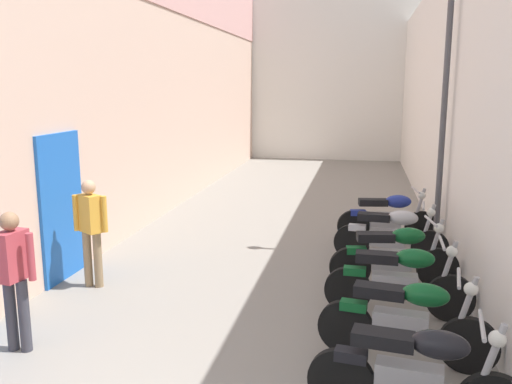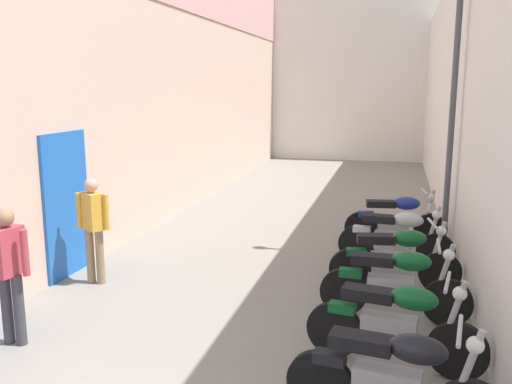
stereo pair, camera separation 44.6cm
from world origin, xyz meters
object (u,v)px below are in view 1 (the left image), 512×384
object	(u,v)px
motorcycle_third	(407,318)
motorcycle_sixth	(391,234)
pedestrian_further_down	(91,225)
motorcycle_fifth	(395,255)
motorcycle_fourth	(400,279)
street_lamp	(439,96)
pedestrian_mid_alley	(14,271)
motorcycle_second	(417,372)
motorcycle_seventh	(388,216)

from	to	relation	value
motorcycle_third	motorcycle_sixth	world-z (taller)	same
pedestrian_further_down	motorcycle_fifth	bearing A→B (deg)	10.24
motorcycle_sixth	motorcycle_third	bearing A→B (deg)	-90.00
motorcycle_fourth	motorcycle_fifth	distance (m)	1.00
motorcycle_third	street_lamp	world-z (taller)	street_lamp
motorcycle_third	street_lamp	size ratio (longest dim) A/B	0.40
pedestrian_further_down	motorcycle_third	bearing A→B (deg)	-18.32
pedestrian_mid_alley	motorcycle_fourth	bearing A→B (deg)	22.56
motorcycle_second	motorcycle_third	size ratio (longest dim) A/B	1.00
motorcycle_fourth	motorcycle_seventh	xyz separation A→B (m)	(-0.00, 3.38, 0.00)
motorcycle_third	pedestrian_mid_alley	xyz separation A→B (m)	(-4.15, -0.53, 0.42)
motorcycle_fourth	pedestrian_further_down	bearing A→B (deg)	176.94
motorcycle_third	motorcycle_fifth	distance (m)	2.19
motorcycle_third	motorcycle_seventh	bearing A→B (deg)	90.00
motorcycle_fourth	motorcycle_seventh	bearing A→B (deg)	90.00
motorcycle_fifth	motorcycle_sixth	xyz separation A→B (m)	(0.00, 1.14, 0.00)
motorcycle_sixth	motorcycle_seventh	xyz separation A→B (m)	(-0.00, 1.23, 0.00)
motorcycle_fourth	motorcycle_sixth	world-z (taller)	same
motorcycle_fifth	motorcycle_sixth	world-z (taller)	same
motorcycle_second	motorcycle_third	bearing A→B (deg)	90.00
motorcycle_seventh	pedestrian_further_down	bearing A→B (deg)	-143.72
motorcycle_fifth	pedestrian_further_down	world-z (taller)	pedestrian_further_down
pedestrian_further_down	street_lamp	bearing A→B (deg)	27.75
motorcycle_seventh	street_lamp	bearing A→B (deg)	-36.88
motorcycle_second	pedestrian_mid_alley	bearing A→B (deg)	172.25
motorcycle_second	motorcycle_fourth	xyz separation A→B (m)	(0.00, 2.29, 0.00)
motorcycle_fourth	motorcycle_fifth	xyz separation A→B (m)	(-0.00, 1.00, 0.00)
motorcycle_fourth	motorcycle_fifth	size ratio (longest dim) A/B	1.01
motorcycle_third	pedestrian_further_down	xyz separation A→B (m)	(-4.29, 1.42, 0.42)
motorcycle_seventh	pedestrian_mid_alley	distance (m)	6.59
motorcycle_second	motorcycle_sixth	xyz separation A→B (m)	(0.00, 4.44, 0.00)
motorcycle_second	pedestrian_further_down	bearing A→B (deg)	149.56
motorcycle_sixth	pedestrian_mid_alley	bearing A→B (deg)	-137.00
motorcycle_third	motorcycle_second	bearing A→B (deg)	-90.00
motorcycle_sixth	pedestrian_further_down	distance (m)	4.71
motorcycle_fifth	pedestrian_mid_alley	size ratio (longest dim) A/B	1.17
motorcycle_seventh	pedestrian_further_down	distance (m)	5.33
motorcycle_second	pedestrian_further_down	world-z (taller)	pedestrian_further_down
motorcycle_fourth	pedestrian_further_down	distance (m)	4.31
motorcycle_second	street_lamp	size ratio (longest dim) A/B	0.40
motorcycle_fifth	motorcycle_sixth	size ratio (longest dim) A/B	1.00
motorcycle_second	motorcycle_sixth	size ratio (longest dim) A/B	1.00
motorcycle_sixth	motorcycle_seventh	distance (m)	1.23
street_lamp	motorcycle_sixth	bearing A→B (deg)	-134.76
pedestrian_mid_alley	pedestrian_further_down	xyz separation A→B (m)	(-0.13, 1.95, 0.00)
motorcycle_third	motorcycle_seventh	distance (m)	4.57
motorcycle_fifth	pedestrian_mid_alley	world-z (taller)	pedestrian_mid_alley
street_lamp	pedestrian_mid_alley	bearing A→B (deg)	-136.67
motorcycle_sixth	pedestrian_further_down	size ratio (longest dim) A/B	1.18
motorcycle_fifth	motorcycle_fourth	bearing A→B (deg)	-89.99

